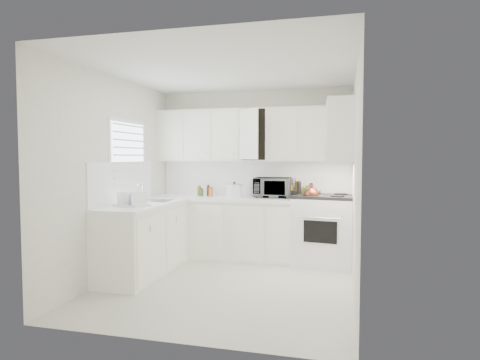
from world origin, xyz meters
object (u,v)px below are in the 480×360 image
(rice_cooker, at_px, (234,190))
(utensil_crock, at_px, (294,189))
(stove, at_px, (325,220))
(microwave, at_px, (273,185))
(dish_rack, at_px, (132,198))
(tea_kettle, at_px, (312,193))

(rice_cooker, bearing_deg, utensil_crock, -14.38)
(stove, relative_size, rice_cooker, 5.53)
(microwave, distance_m, utensil_crock, 0.43)
(stove, relative_size, dish_rack, 3.37)
(tea_kettle, bearing_deg, microwave, 160.91)
(utensil_crock, xyz_separation_m, dish_rack, (-1.88, -1.27, -0.05))
(tea_kettle, height_order, dish_rack, tea_kettle)
(utensil_crock, bearing_deg, dish_rack, -146.04)
(rice_cooker, xyz_separation_m, utensil_crock, (0.92, -0.14, 0.04))
(stove, distance_m, utensil_crock, 0.64)
(dish_rack, bearing_deg, stove, 45.92)
(utensil_crock, bearing_deg, microwave, 144.43)
(rice_cooker, bearing_deg, microwave, 5.21)
(tea_kettle, relative_size, rice_cooker, 1.06)
(rice_cooker, relative_size, dish_rack, 0.61)
(tea_kettle, height_order, microwave, microwave)
(stove, height_order, tea_kettle, stove)
(tea_kettle, bearing_deg, dish_rack, -142.45)
(stove, height_order, dish_rack, stove)
(stove, distance_m, microwave, 0.94)
(dish_rack, bearing_deg, tea_kettle, 44.81)
(tea_kettle, relative_size, dish_rack, 0.65)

